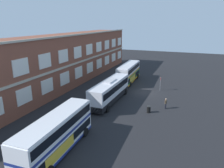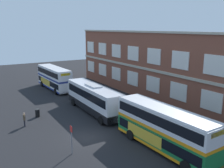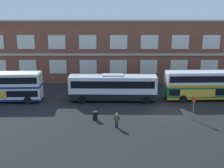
{
  "view_description": "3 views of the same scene",
  "coord_description": "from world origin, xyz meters",
  "px_view_note": "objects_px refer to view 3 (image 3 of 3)",
  "views": [
    {
      "loc": [
        -38.03,
        -8.0,
        13.17
      ],
      "look_at": [
        -7.09,
        4.02,
        3.22
      ],
      "focal_mm": 33.58,
      "sensor_mm": 36.0,
      "label": 1
    },
    {
      "loc": [
        21.88,
        -10.28,
        11.26
      ],
      "look_at": [
        -3.05,
        4.96,
        4.61
      ],
      "focal_mm": 39.92,
      "sensor_mm": 36.0,
      "label": 2
    },
    {
      "loc": [
        -7.08,
        -33.22,
        12.45
      ],
      "look_at": [
        -7.11,
        2.26,
        3.01
      ],
      "focal_mm": 45.28,
      "sensor_mm": 36.0,
      "label": 3
    }
  ],
  "objects_px": {
    "double_decker_near": "(1,86)",
    "waiting_passenger": "(117,119)",
    "station_litter_bin": "(95,116)",
    "touring_coach": "(113,88)",
    "bus_stand_flag": "(194,106)",
    "double_decker_middle": "(205,85)"
  },
  "relations": [
    {
      "from": "station_litter_bin",
      "to": "double_decker_near",
      "type": "bearing_deg",
      "value": 153.05
    },
    {
      "from": "double_decker_near",
      "to": "waiting_passenger",
      "type": "bearing_deg",
      "value": -29.52
    },
    {
      "from": "double_decker_middle",
      "to": "station_litter_bin",
      "type": "height_order",
      "value": "double_decker_middle"
    },
    {
      "from": "bus_stand_flag",
      "to": "double_decker_middle",
      "type": "bearing_deg",
      "value": 64.48
    },
    {
      "from": "double_decker_near",
      "to": "waiting_passenger",
      "type": "relative_size",
      "value": 6.52
    },
    {
      "from": "touring_coach",
      "to": "bus_stand_flag",
      "type": "height_order",
      "value": "touring_coach"
    },
    {
      "from": "touring_coach",
      "to": "double_decker_middle",
      "type": "bearing_deg",
      "value": 2.9
    },
    {
      "from": "double_decker_middle",
      "to": "bus_stand_flag",
      "type": "relative_size",
      "value": 4.1
    },
    {
      "from": "bus_stand_flag",
      "to": "station_litter_bin",
      "type": "xyz_separation_m",
      "value": [
        -11.32,
        -0.07,
        -1.12
      ]
    },
    {
      "from": "double_decker_near",
      "to": "double_decker_middle",
      "type": "height_order",
      "value": "same"
    },
    {
      "from": "double_decker_near",
      "to": "double_decker_middle",
      "type": "relative_size",
      "value": 1.0
    },
    {
      "from": "double_decker_near",
      "to": "station_litter_bin",
      "type": "xyz_separation_m",
      "value": [
        13.35,
        -6.79,
        -1.63
      ]
    },
    {
      "from": "double_decker_middle",
      "to": "double_decker_near",
      "type": "bearing_deg",
      "value": -178.12
    },
    {
      "from": "bus_stand_flag",
      "to": "station_litter_bin",
      "type": "height_order",
      "value": "bus_stand_flag"
    },
    {
      "from": "bus_stand_flag",
      "to": "station_litter_bin",
      "type": "bearing_deg",
      "value": -179.66
    },
    {
      "from": "touring_coach",
      "to": "bus_stand_flag",
      "type": "bearing_deg",
      "value": -37.07
    },
    {
      "from": "double_decker_near",
      "to": "double_decker_middle",
      "type": "bearing_deg",
      "value": 1.88
    },
    {
      "from": "double_decker_middle",
      "to": "waiting_passenger",
      "type": "bearing_deg",
      "value": -141.75
    },
    {
      "from": "double_decker_middle",
      "to": "station_litter_bin",
      "type": "distance_m",
      "value": 16.92
    },
    {
      "from": "bus_stand_flag",
      "to": "waiting_passenger",
      "type": "bearing_deg",
      "value": -165.93
    },
    {
      "from": "touring_coach",
      "to": "waiting_passenger",
      "type": "bearing_deg",
      "value": -87.57
    },
    {
      "from": "touring_coach",
      "to": "bus_stand_flag",
      "type": "relative_size",
      "value": 4.46
    }
  ]
}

